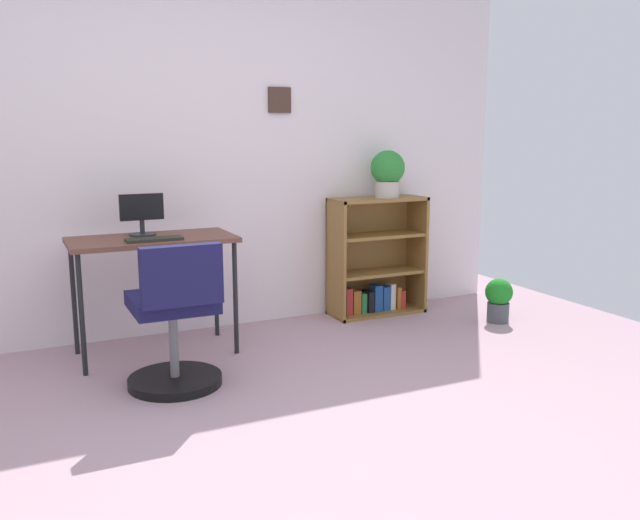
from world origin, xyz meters
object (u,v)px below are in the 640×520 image
at_px(desk, 152,248).
at_px(keyboard, 154,239).
at_px(office_chair, 175,325).
at_px(monitor, 142,214).
at_px(potted_plant_on_shelf, 388,172).
at_px(potted_plant_floor, 499,298).
at_px(bookshelf_low, 374,262).

bearing_deg(desk, keyboard, -95.55).
distance_m(desk, keyboard, 0.16).
distance_m(desk, office_chair, 0.72).
relative_size(desk, monitor, 3.70).
relative_size(office_chair, potted_plant_on_shelf, 2.35).
xyz_separation_m(monitor, keyboard, (0.02, -0.23, -0.13)).
xyz_separation_m(potted_plant_on_shelf, potted_plant_floor, (0.63, -0.58, -0.92)).
bearing_deg(potted_plant_on_shelf, monitor, -176.15).
xyz_separation_m(bookshelf_low, potted_plant_floor, (0.70, -0.63, -0.22)).
height_order(desk, monitor, monitor).
xyz_separation_m(desk, potted_plant_on_shelf, (1.82, 0.22, 0.41)).
bearing_deg(potted_plant_floor, potted_plant_on_shelf, 137.41).
bearing_deg(office_chair, potted_plant_floor, 6.58).
relative_size(monitor, office_chair, 0.33).
height_order(keyboard, bookshelf_low, bookshelf_low).
distance_m(office_chair, bookshelf_low, 1.99).
height_order(monitor, potted_plant_floor, monitor).
xyz_separation_m(desk, potted_plant_floor, (2.44, -0.36, -0.50)).
relative_size(keyboard, potted_plant_on_shelf, 0.94).
xyz_separation_m(monitor, office_chair, (0.01, -0.74, -0.52)).
bearing_deg(bookshelf_low, office_chair, -152.53).
bearing_deg(keyboard, office_chair, -91.21).
distance_m(desk, bookshelf_low, 1.79).
bearing_deg(potted_plant_on_shelf, bookshelf_low, 142.77).
bearing_deg(bookshelf_low, desk, -171.05).
height_order(keyboard, potted_plant_floor, keyboard).
height_order(keyboard, office_chair, office_chair).
distance_m(keyboard, potted_plant_floor, 2.54).
xyz_separation_m(keyboard, potted_plant_on_shelf, (1.83, 0.36, 0.33)).
bearing_deg(desk, potted_plant_floor, -8.36).
bearing_deg(potted_plant_floor, office_chair, -173.42).
height_order(desk, bookshelf_low, bookshelf_low).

